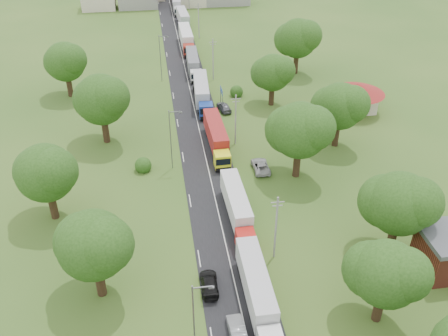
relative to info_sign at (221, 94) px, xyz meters
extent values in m
plane|color=#2F521B|center=(-5.20, -35.00, -3.00)|extent=(260.00, 260.00, 0.00)
cube|color=black|center=(-5.20, -15.00, -3.00)|extent=(8.00, 200.00, 0.04)
cylinder|color=slate|center=(0.00, -1.20, -1.00)|extent=(0.12, 0.12, 4.00)
cylinder|color=slate|center=(0.00, 1.20, -1.00)|extent=(0.12, 0.12, 4.00)
cube|color=navy|center=(0.00, 0.00, 0.60)|extent=(0.06, 3.00, 1.00)
cube|color=silver|center=(0.00, 0.00, 0.60)|extent=(0.07, 3.10, 0.06)
cylinder|color=gray|center=(0.30, -42.00, 1.50)|extent=(0.24, 0.24, 9.00)
cube|color=gray|center=(0.30, -42.00, 5.30)|extent=(1.60, 0.10, 0.10)
cube|color=gray|center=(0.30, -42.00, 4.80)|extent=(1.20, 0.10, 0.10)
cylinder|color=gray|center=(0.30, -14.00, 1.50)|extent=(0.24, 0.24, 9.00)
cube|color=gray|center=(0.30, -14.00, 5.30)|extent=(1.60, 0.10, 0.10)
cube|color=gray|center=(0.30, -14.00, 4.80)|extent=(1.20, 0.10, 0.10)
cylinder|color=gray|center=(0.30, 14.00, 1.50)|extent=(0.24, 0.24, 9.00)
cube|color=gray|center=(0.30, 14.00, 5.30)|extent=(1.60, 0.10, 0.10)
cube|color=gray|center=(0.30, 14.00, 4.80)|extent=(1.20, 0.10, 0.10)
cylinder|color=gray|center=(0.30, 42.00, 1.50)|extent=(0.24, 0.24, 9.00)
cube|color=gray|center=(0.30, 42.00, 5.30)|extent=(1.60, 0.10, 0.10)
cube|color=gray|center=(0.30, 42.00, 4.80)|extent=(1.20, 0.10, 0.10)
cylinder|color=slate|center=(-10.70, -55.00, 2.00)|extent=(0.16, 0.16, 10.00)
cube|color=slate|center=(-9.80, -55.00, 6.70)|extent=(1.80, 0.10, 0.10)
cube|color=slate|center=(-9.00, -55.00, 6.55)|extent=(0.50, 0.22, 0.15)
cylinder|color=slate|center=(-10.70, -20.00, 2.00)|extent=(0.16, 0.16, 10.00)
cube|color=slate|center=(-9.80, -20.00, 6.70)|extent=(1.80, 0.10, 0.10)
cube|color=slate|center=(-9.00, -20.00, 6.55)|extent=(0.50, 0.22, 0.15)
cylinder|color=slate|center=(-10.70, 15.00, 2.00)|extent=(0.16, 0.16, 10.00)
cube|color=slate|center=(-9.80, 15.00, 6.70)|extent=(1.80, 0.10, 0.10)
cube|color=slate|center=(-9.00, 15.00, 6.55)|extent=(0.50, 0.22, 0.15)
cylinder|color=#382616|center=(8.80, -53.00, -1.08)|extent=(1.04, 1.04, 3.85)
sphere|color=#1D3F11|center=(8.80, -53.00, 3.60)|extent=(7.00, 7.00, 7.00)
sphere|color=#1D3F11|center=(10.05, -54.00, 4.35)|extent=(5.50, 5.50, 5.50)
sphere|color=#1D3F11|center=(7.80, -51.75, 3.10)|extent=(6.00, 6.00, 6.00)
cylinder|color=#382616|center=(14.80, -43.00, -0.90)|extent=(1.08, 1.08, 4.20)
sphere|color=#1D3F11|center=(14.80, -43.00, 4.22)|extent=(7.70, 7.70, 7.70)
sphere|color=#1D3F11|center=(16.18, -44.10, 5.05)|extent=(6.05, 6.05, 6.05)
sphere|color=#1D3F11|center=(13.70, -41.63, 3.67)|extent=(6.60, 6.60, 6.60)
cylinder|color=#382616|center=(7.80, -25.00, -0.73)|extent=(1.12, 1.12, 4.55)
sphere|color=#1D3F11|center=(7.80, -25.00, 4.85)|extent=(8.40, 8.40, 8.40)
sphere|color=#1D3F11|center=(9.30, -26.20, 5.75)|extent=(6.60, 6.60, 6.60)
sphere|color=#1D3F11|center=(6.60, -23.50, 4.25)|extent=(7.20, 7.20, 7.20)
cylinder|color=#382616|center=(16.80, -17.00, -0.90)|extent=(1.08, 1.08, 4.20)
sphere|color=#1D3F11|center=(16.80, -17.00, 4.22)|extent=(7.70, 7.70, 7.70)
sphere|color=#1D3F11|center=(18.18, -18.10, 5.05)|extent=(6.05, 6.05, 6.05)
sphere|color=#1D3F11|center=(15.70, -15.63, 3.67)|extent=(6.60, 6.60, 6.60)
cylinder|color=#382616|center=(9.80, 0.00, -1.08)|extent=(1.04, 1.04, 3.85)
sphere|color=#1D3F11|center=(9.80, 0.00, 3.60)|extent=(7.00, 7.00, 7.00)
sphere|color=#1D3F11|center=(11.05, -1.00, 4.35)|extent=(5.50, 5.50, 5.50)
sphere|color=#1D3F11|center=(8.80, 1.25, 3.10)|extent=(6.00, 6.00, 6.00)
cylinder|color=#382616|center=(18.80, 15.00, -0.73)|extent=(1.12, 1.12, 4.55)
sphere|color=#1D3F11|center=(18.80, 15.00, 4.85)|extent=(8.40, 8.40, 8.40)
sphere|color=#1D3F11|center=(20.30, 13.80, 5.75)|extent=(6.60, 6.60, 6.60)
sphere|color=#1D3F11|center=(17.60, 16.50, 4.25)|extent=(7.20, 7.20, 7.20)
cylinder|color=#382616|center=(-20.20, -45.00, -0.90)|extent=(1.08, 1.08, 4.20)
sphere|color=#1D3F11|center=(-20.20, -45.00, 4.22)|extent=(7.70, 7.70, 7.70)
sphere|color=#1D3F11|center=(-18.82, -46.10, 5.05)|extent=(6.05, 6.05, 6.05)
sphere|color=#1D3F11|center=(-21.30, -43.63, 3.67)|extent=(6.60, 6.60, 6.60)
cylinder|color=#382616|center=(-27.20, -30.00, -0.90)|extent=(1.08, 1.08, 4.20)
sphere|color=#1D3F11|center=(-27.20, -30.00, 4.22)|extent=(7.70, 7.70, 7.70)
sphere|color=#1D3F11|center=(-25.82, -31.10, 5.05)|extent=(6.05, 6.05, 6.05)
sphere|color=#1D3F11|center=(-28.30, -28.63, 3.67)|extent=(6.60, 6.60, 6.60)
cylinder|color=#382616|center=(-21.20, -10.00, -0.73)|extent=(1.12, 1.12, 4.55)
sphere|color=#1D3F11|center=(-21.20, -10.00, 4.85)|extent=(8.40, 8.40, 8.40)
sphere|color=#1D3F11|center=(-19.70, -11.20, 5.75)|extent=(6.60, 6.60, 6.60)
sphere|color=#1D3F11|center=(-22.40, -8.50, 4.25)|extent=(7.20, 7.20, 7.20)
cylinder|color=#382616|center=(-29.20, 10.00, -0.90)|extent=(1.08, 1.08, 4.20)
sphere|color=#1D3F11|center=(-29.20, 10.00, 4.22)|extent=(7.70, 7.70, 7.70)
sphere|color=#1D3F11|center=(-27.82, 8.90, 5.05)|extent=(6.05, 6.05, 6.05)
sphere|color=#1D3F11|center=(-30.30, 11.37, 3.67)|extent=(6.60, 6.60, 6.60)
cube|color=beige|center=(24.80, -5.00, -1.00)|extent=(7.00, 5.00, 4.00)
cone|color=maroon|center=(24.80, -5.00, 1.90)|extent=(10.08, 10.08, 1.80)
cube|color=slate|center=(-3.35, -48.56, -2.26)|extent=(2.31, 11.35, 0.30)
cube|color=silver|center=(-3.35, -48.26, -0.49)|extent=(2.50, 11.65, 2.96)
cylinder|color=black|center=(-3.35, -45.10, -2.51)|extent=(2.32, 0.99, 0.99)
cylinder|color=black|center=(-3.35, -43.62, -2.51)|extent=(2.32, 0.99, 0.99)
cube|color=red|center=(-2.92, -40.13, -1.52)|extent=(2.35, 2.35, 2.39)
cube|color=black|center=(-2.92, -41.29, -1.18)|extent=(2.20, 0.07, 1.05)
cube|color=slate|center=(-2.92, -41.23, -2.48)|extent=(2.11, 0.30, 0.34)
cube|color=slate|center=(-2.92, -33.43, -2.28)|extent=(2.44, 11.06, 0.29)
cube|color=silver|center=(-2.92, -33.14, -0.56)|extent=(2.64, 11.35, 2.87)
cylinder|color=black|center=(-2.92, -40.99, -2.52)|extent=(2.25, 0.96, 0.96)
cylinder|color=black|center=(-2.92, -39.27, -2.52)|extent=(2.25, 0.96, 0.96)
cylinder|color=black|center=(-2.92, -30.08, -2.52)|extent=(2.25, 0.96, 0.96)
cylinder|color=black|center=(-2.92, -28.64, -2.52)|extent=(2.25, 0.96, 0.96)
cube|color=yellow|center=(-3.02, -21.30, -1.45)|extent=(2.46, 2.46, 2.51)
cube|color=black|center=(-3.02, -22.51, -1.10)|extent=(2.31, 0.07, 1.10)
cube|color=slate|center=(-3.02, -22.45, -2.45)|extent=(2.21, 0.30, 0.35)
cube|color=slate|center=(-3.02, -14.28, -2.25)|extent=(2.58, 11.58, 0.30)
cube|color=maroon|center=(-3.02, -13.98, -0.45)|extent=(2.78, 11.89, 3.01)
cylinder|color=black|center=(-3.02, -22.20, -2.50)|extent=(2.36, 1.00, 1.00)
cylinder|color=black|center=(-3.02, -20.39, -2.50)|extent=(2.36, 1.00, 1.00)
cylinder|color=black|center=(-3.02, -10.77, -2.50)|extent=(2.36, 1.00, 1.00)
cylinder|color=black|center=(-3.02, -9.26, -2.50)|extent=(2.36, 1.00, 1.00)
cube|color=navy|center=(-3.44, -3.87, -1.39)|extent=(2.65, 2.65, 2.60)
cube|color=black|center=(-3.44, -5.13, -1.03)|extent=(2.38, 0.17, 1.14)
cube|color=slate|center=(-3.44, -5.07, -2.43)|extent=(2.30, 0.40, 0.36)
cube|color=slate|center=(-3.44, 3.40, -2.22)|extent=(3.16, 12.07, 0.31)
cube|color=#ABABAF|center=(-3.44, 3.71, -0.35)|extent=(3.38, 12.39, 3.12)
cylinder|color=black|center=(-3.44, -4.81, -2.48)|extent=(2.44, 1.04, 1.04)
cylinder|color=black|center=(-3.44, -2.94, -2.48)|extent=(2.44, 1.04, 1.04)
cylinder|color=black|center=(-3.44, 7.03, -2.48)|extent=(2.44, 1.04, 1.04)
cylinder|color=black|center=(-3.44, 8.59, -2.48)|extent=(2.44, 1.04, 1.04)
cube|color=silver|center=(-3.55, 13.03, -1.54)|extent=(2.34, 2.34, 2.36)
cube|color=black|center=(-3.55, 11.89, -1.21)|extent=(2.17, 0.10, 1.04)
cube|color=slate|center=(-3.55, 11.94, -2.48)|extent=(2.09, 0.32, 0.33)
cube|color=slate|center=(-3.55, 19.64, -2.29)|extent=(2.55, 10.93, 0.28)
cube|color=#5C5E64|center=(-3.55, 19.93, -0.59)|extent=(2.75, 11.22, 2.83)
cylinder|color=black|center=(-3.55, 12.18, -2.53)|extent=(2.22, 0.94, 0.94)
cylinder|color=black|center=(-3.55, 13.88, -2.53)|extent=(2.22, 0.94, 0.94)
cylinder|color=black|center=(-3.55, 22.95, -2.53)|extent=(2.22, 0.94, 0.94)
cylinder|color=black|center=(-3.55, 24.36, -2.53)|extent=(2.22, 0.94, 0.94)
cube|color=maroon|center=(-3.59, 28.59, -1.35)|extent=(2.55, 2.55, 2.66)
cube|color=black|center=(-3.59, 27.31, -0.98)|extent=(2.45, 0.02, 1.17)
cube|color=slate|center=(-3.59, 27.37, -2.42)|extent=(2.34, 0.25, 0.37)
cube|color=slate|center=(-3.59, 36.04, -2.20)|extent=(2.46, 12.23, 0.32)
cube|color=silver|center=(-3.59, 36.36, -0.29)|extent=(2.67, 12.55, 3.19)
cylinder|color=black|center=(-3.59, 27.64, -2.47)|extent=(2.50, 1.06, 1.06)
cylinder|color=black|center=(-3.59, 29.55, -2.47)|extent=(2.50, 1.06, 1.06)
cylinder|color=black|center=(-3.59, 39.76, -2.47)|extent=(2.50, 1.06, 1.06)
cylinder|color=black|center=(-3.59, 41.36, -2.47)|extent=(2.50, 1.06, 1.06)
cube|color=#27682D|center=(-2.90, 46.96, -1.48)|extent=(2.45, 2.45, 2.45)
cube|color=black|center=(-2.90, 45.77, -1.14)|extent=(2.25, 0.12, 1.08)
cube|color=slate|center=(-2.90, 45.83, -2.46)|extent=(2.16, 0.34, 0.34)
cube|color=slate|center=(-2.90, 53.81, -2.27)|extent=(2.74, 11.35, 0.29)
cube|color=#ADAEB2|center=(-2.90, 54.11, -0.50)|extent=(2.95, 11.65, 2.94)
cylinder|color=black|center=(-2.90, 46.07, -2.51)|extent=(2.30, 0.98, 0.98)
cylinder|color=black|center=(-2.90, 47.84, -2.51)|extent=(2.30, 0.98, 0.98)
cylinder|color=black|center=(-2.90, 57.24, -2.51)|extent=(2.30, 0.98, 0.98)
cylinder|color=black|center=(-2.90, 58.71, -2.51)|extent=(2.30, 0.98, 0.98)
cube|color=silver|center=(-3.54, 62.88, -1.51)|extent=(2.43, 2.43, 2.41)
cube|color=black|center=(-3.54, 61.71, -1.17)|extent=(2.21, 0.14, 1.06)
cube|color=slate|center=(-3.54, 61.77, -2.47)|extent=(2.13, 0.36, 0.34)
cube|color=slate|center=(-3.54, 69.62, -2.28)|extent=(2.80, 11.17, 0.29)
cube|color=#A09FA4|center=(-3.54, 69.90, -0.55)|extent=(3.00, 11.47, 2.89)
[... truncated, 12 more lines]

